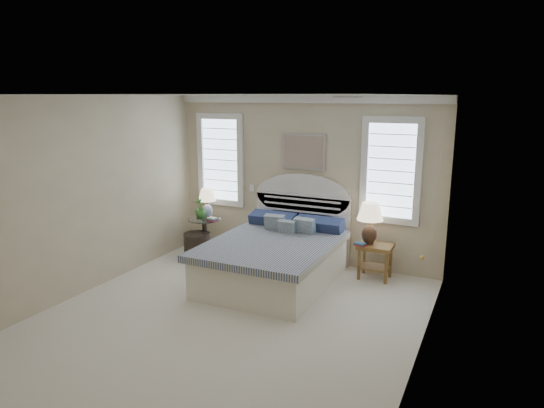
{
  "coord_description": "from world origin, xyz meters",
  "views": [
    {
      "loc": [
        2.86,
        -4.73,
        2.69
      ],
      "look_at": [
        0.14,
        1.0,
        1.27
      ],
      "focal_mm": 32.0,
      "sensor_mm": 36.0,
      "label": 1
    }
  ],
  "objects_px": {
    "nightstand_right": "(375,254)",
    "lamp_left": "(207,200)",
    "side_table_left": "(205,232)",
    "floor_pot": "(197,245)",
    "bed": "(277,255)",
    "lamp_right": "(370,219)"
  },
  "relations": [
    {
      "from": "nightstand_right",
      "to": "lamp_left",
      "type": "bearing_deg",
      "value": 179.71
    },
    {
      "from": "side_table_left",
      "to": "floor_pot",
      "type": "bearing_deg",
      "value": -97.22
    },
    {
      "from": "bed",
      "to": "lamp_right",
      "type": "relative_size",
      "value": 3.6
    },
    {
      "from": "side_table_left",
      "to": "lamp_left",
      "type": "height_order",
      "value": "lamp_left"
    },
    {
      "from": "floor_pot",
      "to": "lamp_right",
      "type": "height_order",
      "value": "lamp_right"
    },
    {
      "from": "lamp_right",
      "to": "side_table_left",
      "type": "bearing_deg",
      "value": -177.68
    },
    {
      "from": "lamp_left",
      "to": "lamp_right",
      "type": "relative_size",
      "value": 0.8
    },
    {
      "from": "lamp_left",
      "to": "lamp_right",
      "type": "bearing_deg",
      "value": 0.01
    },
    {
      "from": "nightstand_right",
      "to": "lamp_left",
      "type": "xyz_separation_m",
      "value": [
        -2.96,
        0.01,
        0.55
      ]
    },
    {
      "from": "floor_pot",
      "to": "lamp_left",
      "type": "distance_m",
      "value": 0.8
    },
    {
      "from": "bed",
      "to": "lamp_right",
      "type": "xyz_separation_m",
      "value": [
        1.19,
        0.71,
        0.53
      ]
    },
    {
      "from": "side_table_left",
      "to": "nightstand_right",
      "type": "distance_m",
      "value": 2.95
    },
    {
      "from": "lamp_left",
      "to": "nightstand_right",
      "type": "bearing_deg",
      "value": -0.29
    },
    {
      "from": "nightstand_right",
      "to": "lamp_left",
      "type": "height_order",
      "value": "lamp_left"
    },
    {
      "from": "lamp_left",
      "to": "floor_pot",
      "type": "bearing_deg",
      "value": -93.54
    },
    {
      "from": "lamp_right",
      "to": "bed",
      "type": "bearing_deg",
      "value": -149.33
    },
    {
      "from": "lamp_right",
      "to": "nightstand_right",
      "type": "bearing_deg",
      "value": -8.09
    },
    {
      "from": "bed",
      "to": "lamp_left",
      "type": "height_order",
      "value": "bed"
    },
    {
      "from": "bed",
      "to": "nightstand_right",
      "type": "bearing_deg",
      "value": 28.03
    },
    {
      "from": "bed",
      "to": "floor_pot",
      "type": "distance_m",
      "value": 1.73
    },
    {
      "from": "bed",
      "to": "lamp_left",
      "type": "xyz_separation_m",
      "value": [
        -1.66,
        0.71,
        0.55
      ]
    },
    {
      "from": "bed",
      "to": "lamp_right",
      "type": "distance_m",
      "value": 1.48
    }
  ]
}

